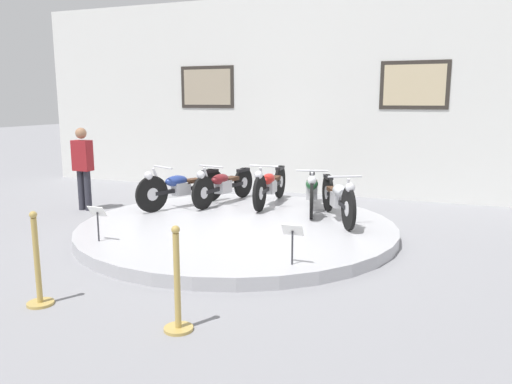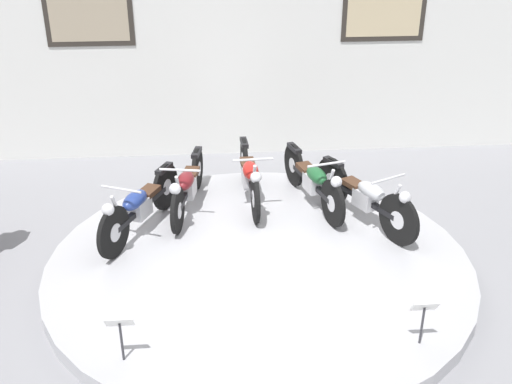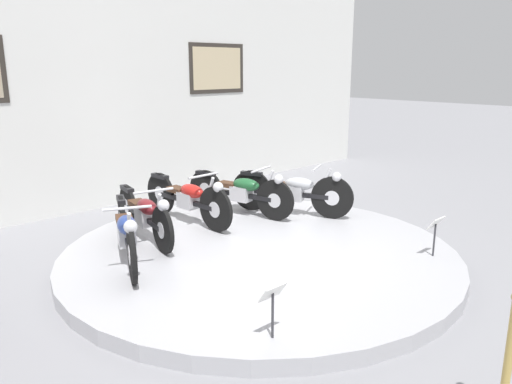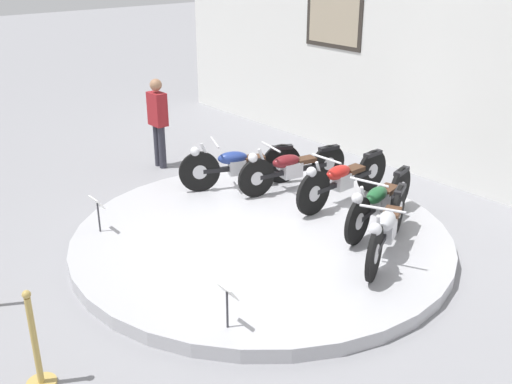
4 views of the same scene
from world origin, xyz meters
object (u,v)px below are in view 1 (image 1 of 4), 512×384
Objects in this scene: motorcycle_green at (312,189)px; motorcycle_silver at (338,197)px; info_placard_front_left at (98,216)px; visitor_standing at (83,164)px; motorcycle_maroon at (223,184)px; motorcycle_blue at (181,186)px; stanchion_post_right_of_entry at (178,296)px; motorcycle_red at (270,184)px; stanchion_post_left_of_entry at (38,274)px; info_placard_front_centre at (292,235)px.

motorcycle_green is 0.84m from motorcycle_silver.
info_placard_front_left is 3.07m from visitor_standing.
visitor_standing is at bearing -162.98° from motorcycle_maroon.
motorcycle_blue is at bearing -179.97° from motorcycle_silver.
stanchion_post_right_of_entry is (-0.04, -4.78, -0.22)m from motorcycle_green.
motorcycle_blue is 2.46m from info_placard_front_left.
motorcycle_blue reaches higher than motorcycle_maroon.
motorcycle_green is 1.20× the size of visitor_standing.
motorcycle_red is 3.56m from info_placard_front_left.
stanchion_post_left_of_entry reaches higher than motorcycle_maroon.
stanchion_post_right_of_entry is at bearing -70.20° from motorcycle_maroon.
visitor_standing is at bearing -169.57° from motorcycle_green.
motorcycle_silver is at bearing -28.45° from motorcycle_red.
info_placard_front_left is 1.00× the size of info_placard_front_centre.
motorcycle_silver is at bearing 0.03° from motorcycle_blue.
motorcycle_silver is 4.80m from stanchion_post_left_of_entry.
motorcycle_silver is 1.79× the size of stanchion_post_right_of_entry.
stanchion_post_right_of_entry is at bearing -61.06° from motorcycle_blue.
motorcycle_green is (2.36, 0.58, -0.00)m from motorcycle_blue.
motorcycle_silver is at bearing 88.92° from info_placard_front_centre.
info_placard_front_centre is (-0.05, -2.46, -0.03)m from motorcycle_silver.
stanchion_post_right_of_entry is at bearing -37.42° from info_placard_front_left.
motorcycle_green is (0.88, -0.22, -0.01)m from motorcycle_red.
stanchion_post_left_of_entry is at bearing -142.58° from info_placard_front_centre.
visitor_standing is at bearing 133.05° from info_placard_front_left.
visitor_standing is at bearing -173.68° from motorcycle_blue.
motorcycle_silver is at bearing 81.30° from stanchion_post_right_of_entry.
motorcycle_maroon is 1.00× the size of motorcycle_green.
motorcycle_maroon is 3.82m from info_placard_front_centre.
motorcycle_maroon is at bearing 79.64° from info_placard_front_left.
visitor_standing is 5.92m from stanchion_post_right_of_entry.
motorcycle_maroon is 0.96× the size of motorcycle_red.
visitor_standing reaches higher than motorcycle_blue.
info_placard_front_left is at bearing 180.00° from info_placard_front_centre.
stanchion_post_left_of_entry is at bearing -99.55° from motorcycle_red.
motorcycle_maroon is at bearing 90.49° from stanchion_post_left_of_entry.
motorcycle_red is at bearing 166.02° from motorcycle_green.
motorcycle_blue is 0.95× the size of motorcycle_green.
motorcycle_green is 4.49m from visitor_standing.
visitor_standing is 1.59× the size of stanchion_post_left_of_entry.
motorcycle_red is 1.10× the size of motorcycle_silver.
info_placard_front_left is (-0.55, -3.04, -0.01)m from motorcycle_maroon.
motorcycle_red is 1.68m from motorcycle_silver.
motorcycle_red is (0.88, 0.22, 0.02)m from motorcycle_maroon.
motorcycle_maroon is 2.78m from visitor_standing.
motorcycle_green is 3.09m from info_placard_front_centre.
info_placard_front_centre is (2.32, -3.04, -0.01)m from motorcycle_maroon.
motorcycle_green is at bearing 0.08° from motorcycle_maroon.
motorcycle_maroon reaches higher than info_placard_front_centre.
motorcycle_blue is at bearing -166.11° from motorcycle_green.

